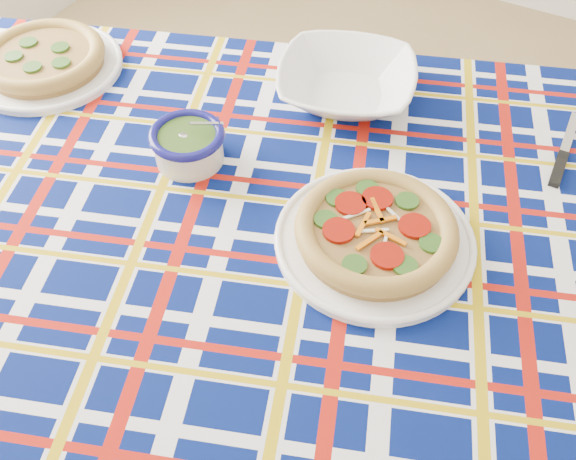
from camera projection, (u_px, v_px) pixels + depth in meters
The scene contains 8 objects.
floor at pixel (363, 315), 1.95m from camera, with size 4.00×4.00×0.00m, color olive.
dining_table at pixel (272, 249), 1.19m from camera, with size 1.97×1.59×0.80m.
tablecloth at pixel (272, 240), 1.17m from camera, with size 1.74×1.10×0.11m, color #041150, non-canonical shape.
main_focaccia_plate at pixel (376, 231), 1.06m from camera, with size 0.35×0.35×0.07m, color olive, non-canonical shape.
pesto_bowl at pixel (188, 143), 1.19m from camera, with size 0.14×0.14×0.08m, color #1F390F, non-canonical shape.
serving_bowl at pixel (346, 83), 1.33m from camera, with size 0.29×0.29×0.07m, color white.
second_focaccia_plate at pixel (44, 58), 1.39m from camera, with size 0.34×0.34×0.06m, color olive, non-canonical shape.
table_knife at pixel (570, 135), 1.27m from camera, with size 0.25×0.02×0.01m, color silver, non-canonical shape.
Camera 1 is at (0.32, -1.05, 1.65)m, focal length 40.00 mm.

